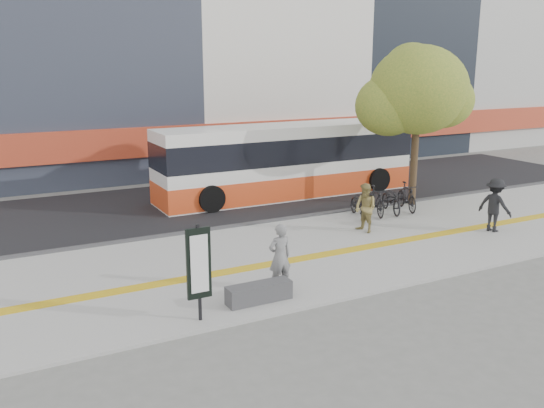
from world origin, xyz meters
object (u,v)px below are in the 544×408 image
signboard (199,265)px  seated_woman (280,257)px  street_tree (416,92)px  bench (259,293)px  bus (287,163)px  pedestrian_dark (495,205)px  pedestrian_tan (365,208)px

signboard → seated_woman: signboard is taller
street_tree → signboard: bearing=-150.9°
bench → bus: (6.18, 9.70, 1.18)m
signboard → seated_woman: bearing=17.8°
street_tree → pedestrian_dark: (-0.13, -4.37, -3.53)m
pedestrian_dark → seated_woman: bearing=84.6°
street_tree → seated_woman: bearing=-148.2°
bench → seated_woman: bearing=30.0°
bus → seated_woman: (-5.36, -9.23, -0.55)m
street_tree → pedestrian_tan: (-4.04, -2.45, -3.61)m
pedestrian_tan → seated_woman: bearing=-65.8°
bench → bus: bus is taller
street_tree → pedestrian_tan: size_ratio=3.83×
bench → pedestrian_tan: bearing=31.9°
signboard → street_tree: 13.40m
bench → signboard: (-1.60, -0.31, 1.06)m
signboard → seated_woman: (2.42, 0.78, -0.44)m
bench → street_tree: 12.23m
street_tree → pedestrian_dark: size_ratio=3.49×
street_tree → bus: bearing=134.4°
bus → seated_woman: bearing=-120.2°
signboard → seated_woman: 2.58m
seated_woman → pedestrian_dark: bearing=-173.1°
pedestrian_dark → bench: bearing=86.7°
bus → pedestrian_dark: 8.78m
signboard → bus: (7.78, 10.01, 0.11)m
street_tree → bus: (-3.60, 3.68, -3.03)m
bench → pedestrian_tan: (5.74, 3.57, 0.60)m
bench → seated_woman: size_ratio=0.94×
seated_woman → pedestrian_dark: pedestrian_dark is taller
bench → pedestrian_dark: (9.65, 1.65, 0.68)m
seated_woman → bench: bearing=29.4°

